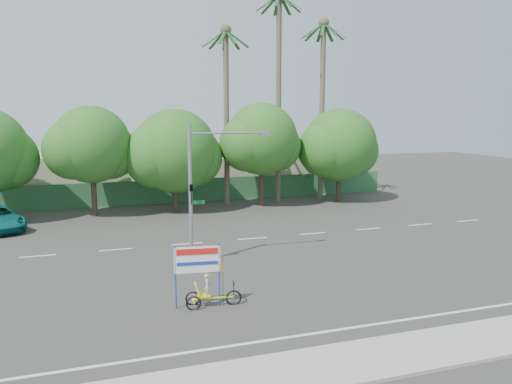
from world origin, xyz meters
name	(u,v)px	position (x,y,z in m)	size (l,w,h in m)	color
ground	(265,285)	(0.00, 0.00, 0.00)	(120.00, 120.00, 0.00)	#33302D
sidewalk_near	(347,363)	(0.00, -7.50, 0.06)	(50.00, 2.40, 0.12)	gray
fence	(181,191)	(0.00, 21.50, 1.00)	(38.00, 0.08, 2.00)	#336B3D
building_left	(57,178)	(-10.00, 26.00, 2.00)	(12.00, 8.00, 4.00)	beige
building_right	(254,172)	(8.00, 26.00, 1.80)	(14.00, 8.00, 3.60)	beige
tree_left	(91,147)	(-7.05, 18.00, 5.06)	(6.66, 5.60, 8.07)	#473828
tree_center	(174,154)	(-1.05, 18.00, 4.47)	(7.62, 6.40, 7.85)	#473828
tree_right	(261,142)	(5.95, 18.00, 5.24)	(6.90, 5.80, 8.36)	#473828
tree_far_right	(339,147)	(12.95, 18.00, 4.64)	(7.38, 6.20, 7.94)	#473828
palm_tall	(279,77)	(8.00, 19.50, 10.46)	(3.73, 3.79, 17.45)	#70604C
palm_mid	(322,91)	(12.00, 19.50, 9.40)	(3.73, 3.79, 15.45)	#70604C
palm_short	(226,96)	(3.50, 19.50, 8.86)	(3.73, 3.79, 14.45)	#70604C
traffic_signal	(197,207)	(-2.20, 3.98, 2.92)	(4.72, 1.10, 7.00)	gray
trike_billboard	(204,281)	(-3.10, -1.63, 1.04)	(2.60, 0.76, 2.57)	black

